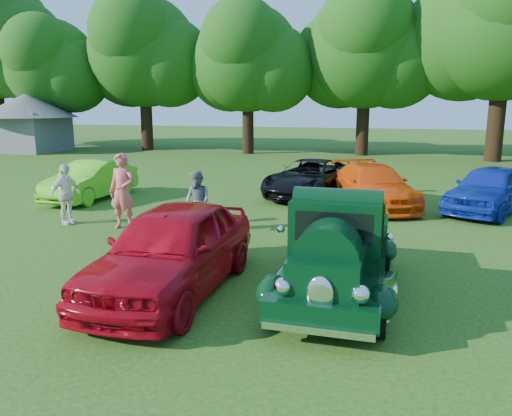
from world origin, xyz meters
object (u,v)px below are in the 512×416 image
(hero_pickup, at_px, (338,252))
(spectator_pink, at_px, (122,191))
(spectator_grey, at_px, (197,202))
(back_car_black, at_px, (310,178))
(back_car_orange, at_px, (373,186))
(back_car_blue, at_px, (490,189))
(red_convertible, at_px, (172,249))
(gazebo, at_px, (28,116))
(back_car_lime, at_px, (91,180))
(spectator_white, at_px, (66,194))

(hero_pickup, height_order, spectator_pink, spectator_pink)
(spectator_pink, distance_m, spectator_grey, 2.03)
(hero_pickup, distance_m, back_car_black, 9.28)
(back_car_orange, relative_size, back_car_blue, 1.09)
(red_convertible, height_order, back_car_orange, red_convertible)
(red_convertible, bearing_deg, spectator_pink, 129.86)
(spectator_grey, relative_size, gazebo, 0.25)
(back_car_orange, relative_size, spectator_pink, 2.29)
(hero_pickup, height_order, back_car_lime, hero_pickup)
(gazebo, bearing_deg, spectator_grey, -41.82)
(back_car_black, xyz_separation_m, spectator_pink, (-3.91, -5.95, 0.35))
(back_car_black, xyz_separation_m, gazebo, (-21.08, 11.38, 1.76))
(back_car_lime, relative_size, back_car_black, 0.86)
(hero_pickup, relative_size, back_car_blue, 1.05)
(back_car_blue, bearing_deg, back_car_black, -164.94)
(spectator_pink, bearing_deg, gazebo, 136.58)
(back_car_blue, xyz_separation_m, spectator_white, (-11.31, -4.71, 0.11))
(red_convertible, xyz_separation_m, spectator_white, (-4.90, 3.79, 0.05))
(back_car_lime, bearing_deg, back_car_blue, 6.96)
(hero_pickup, height_order, back_car_black, hero_pickup)
(spectator_pink, relative_size, gazebo, 0.31)
(gazebo, bearing_deg, red_convertible, -46.06)
(spectator_white, bearing_deg, back_car_lime, 35.30)
(spectator_pink, height_order, spectator_white, spectator_pink)
(back_car_orange, xyz_separation_m, back_car_blue, (3.41, -0.02, 0.05))
(red_convertible, xyz_separation_m, spectator_pink, (-3.15, 3.75, 0.22))
(back_car_lime, xyz_separation_m, spectator_grey, (5.19, -3.17, 0.13))
(spectator_pink, bearing_deg, back_car_blue, 28.25)
(spectator_grey, height_order, gazebo, gazebo)
(back_car_black, height_order, spectator_white, spectator_white)
(back_car_orange, xyz_separation_m, spectator_pink, (-6.15, -4.76, 0.33))
(spectator_grey, bearing_deg, gazebo, 170.67)
(hero_pickup, xyz_separation_m, spectator_grey, (-3.90, 3.28, 0.04))
(red_convertible, height_order, back_car_black, red_convertible)
(back_car_orange, xyz_separation_m, spectator_white, (-7.89, -4.73, 0.16))
(back_car_black, distance_m, back_car_orange, 2.53)
(hero_pickup, xyz_separation_m, red_convertible, (-2.76, -0.65, 0.03))
(back_car_lime, height_order, gazebo, gazebo)
(back_car_black, height_order, spectator_grey, spectator_grey)
(back_car_orange, height_order, spectator_pink, spectator_pink)
(back_car_blue, distance_m, gazebo, 29.60)
(back_car_black, bearing_deg, spectator_pink, -110.73)
(back_car_black, height_order, gazebo, gazebo)
(back_car_lime, xyz_separation_m, gazebo, (-13.99, 13.99, 1.75))
(back_car_lime, distance_m, spectator_white, 3.61)
(hero_pickup, relative_size, spectator_white, 2.67)
(back_car_lime, relative_size, spectator_pink, 2.00)
(red_convertible, bearing_deg, back_car_orange, 70.47)
(back_car_orange, distance_m, gazebo, 26.55)
(back_car_blue, bearing_deg, spectator_pink, -126.47)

